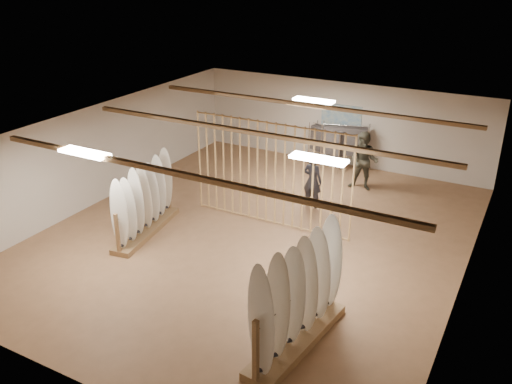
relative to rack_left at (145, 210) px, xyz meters
The scene contains 16 objects.
floor 2.89m from the rack_left, 25.48° to the left, with size 12.00×12.00×0.00m, color #926847.
ceiling 3.55m from the rack_left, 25.48° to the left, with size 12.00×12.00×0.00m, color gray.
wall_back 7.69m from the rack_left, 70.55° to the left, with size 12.00×12.00×0.00m, color beige.
wall_front 5.47m from the rack_left, 61.97° to the right, with size 12.00×12.00×0.00m, color beige.
wall_left 2.84m from the rack_left, 153.66° to the left, with size 12.00×12.00×0.00m, color beige.
wall_right 7.68m from the rack_left, ahead, with size 12.00×12.00×0.00m, color beige.
ceiling_slats 3.51m from the rack_left, 25.48° to the left, with size 9.50×6.12×0.10m, color brown.
light_panels 3.52m from the rack_left, 25.48° to the left, with size 1.20×0.35×0.06m, color white.
bamboo_partition 3.34m from the rack_left, 38.33° to the left, with size 4.45×0.05×2.78m.
poster 7.69m from the rack_left, 70.50° to the left, with size 1.40×0.03×0.90m, color #306BA9.
rack_left is the anchor object (origin of this frame).
rack_right 5.65m from the rack_left, 22.44° to the right, with size 0.92×2.79×2.21m.
clothing_rack_a 7.02m from the rack_left, 70.56° to the left, with size 1.30×0.77×1.46m.
clothing_rack_b 7.25m from the rack_left, 66.08° to the left, with size 1.45×0.71×1.60m.
shopper_a 4.69m from the rack_left, 48.44° to the left, with size 0.65×0.44×1.77m, color #222128.
shopper_b 6.70m from the rack_left, 53.55° to the left, with size 0.98×0.77×2.04m, color #3B392D.
Camera 1 is at (5.83, -10.78, 6.55)m, focal length 38.00 mm.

